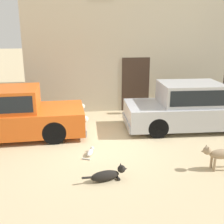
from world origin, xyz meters
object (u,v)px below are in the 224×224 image
object	(u,v)px
parked_sedan_second	(190,106)
stray_dog_spotted	(108,175)
stray_cat	(90,152)
stray_dog_tan	(219,154)
parked_sedan_nearest	(6,113)

from	to	relation	value
parked_sedan_second	stray_dog_spotted	xyz separation A→B (m)	(-3.07, -2.97, -0.61)
stray_dog_spotted	stray_cat	world-z (taller)	stray_dog_spotted
parked_sedan_second	stray_dog_tan	bearing A→B (deg)	-96.48
stray_dog_spotted	parked_sedan_nearest	bearing A→B (deg)	121.02
parked_sedan_second	stray_dog_tan	size ratio (longest dim) A/B	4.38
parked_sedan_nearest	stray_dog_tan	distance (m)	6.03
parked_sedan_second	stray_dog_spotted	size ratio (longest dim) A/B	4.27
stray_dog_spotted	parked_sedan_second	bearing A→B (deg)	32.73
parked_sedan_second	stray_dog_spotted	bearing A→B (deg)	-133.40
parked_sedan_nearest	stray_cat	size ratio (longest dim) A/B	7.80
parked_sedan_nearest	stray_cat	bearing A→B (deg)	-35.55
parked_sedan_second	stray_cat	distance (m)	3.80
stray_dog_spotted	stray_cat	xyz separation A→B (m)	(-0.30, 1.36, -0.07)
parked_sedan_nearest	stray_dog_spotted	size ratio (longest dim) A/B	4.48
parked_sedan_second	stray_dog_tan	world-z (taller)	parked_sedan_second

